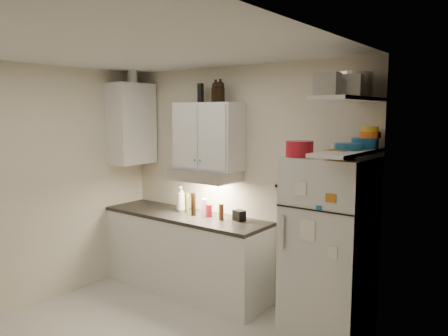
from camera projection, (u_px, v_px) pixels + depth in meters
The scene contains 35 objects.
ceiling at pixel (133, 48), 3.57m from camera, with size 3.20×3.00×0.02m, color silver.
back_wall at pixel (239, 183), 4.93m from camera, with size 3.20×0.02×2.60m, color beige.
left_wall at pixel (36, 186), 4.70m from camera, with size 0.02×3.00×2.60m, color beige.
right_wall at pixel (309, 237), 2.77m from camera, with size 0.02×3.00×2.60m, color beige.
base_cabinet at pixel (185, 254), 5.12m from camera, with size 2.10×0.60×0.88m, color white.
countertop at pixel (185, 216), 5.07m from camera, with size 2.10×0.62×0.04m, color black.
upper_cabinet at pixel (208, 136), 4.91m from camera, with size 0.80×0.33×0.75m, color white.
side_cabinet at pixel (132, 124), 5.47m from camera, with size 0.33×0.55×1.00m, color white.
range_hood at pixel (205, 175), 4.91m from camera, with size 0.76×0.46×0.12m, color silver.
fridge at pixel (329, 250), 3.96m from camera, with size 0.70×0.68×1.70m, color silver.
shelf_hi at pixel (350, 99), 3.56m from camera, with size 0.30×0.95×0.03m, color white.
shelf_lo at pixel (348, 152), 3.62m from camera, with size 0.30×0.95×0.03m, color white.
knife_strip at pixel (293, 188), 4.49m from camera, with size 0.42×0.02×0.03m, color black.
dutch_oven at pixel (300, 149), 3.84m from camera, with size 0.24×0.24×0.14m, color #A41321.
book_stack at pixel (340, 154), 3.65m from camera, with size 0.19×0.23×0.08m, color #B56816.
spice_jar at pixel (335, 151), 3.78m from camera, with size 0.07×0.07×0.11m, color silver.
stock_pot at pixel (355, 85), 3.78m from camera, with size 0.31×0.31×0.22m, color silver.
tin_a at pixel (351, 86), 3.54m from camera, with size 0.18×0.16×0.18m, color #AAAAAD.
tin_b at pixel (327, 84), 3.37m from camera, with size 0.18×0.18×0.18m, color #AAAAAD.
bowl_teal at pixel (365, 143), 3.83m from camera, with size 0.23×0.23×0.09m, color #19598B.
bowl_orange at pixel (370, 135), 3.82m from camera, with size 0.18×0.18×0.06m, color orange.
bowl_yellow at pixel (370, 129), 3.82m from camera, with size 0.14×0.14×0.05m, color yellow.
plates at pixel (348, 147), 3.67m from camera, with size 0.23×0.23×0.06m, color #19598B.
growler_a at pixel (216, 92), 4.74m from camera, with size 0.10×0.10×0.23m, color black, non-canonical shape.
growler_b at pixel (220, 92), 4.72m from camera, with size 0.10×0.10×0.23m, color black, non-canonical shape.
thermos_a at pixel (201, 93), 4.85m from camera, with size 0.07×0.07×0.21m, color black.
thermos_b at pixel (201, 94), 4.99m from camera, with size 0.07×0.07×0.20m, color black.
side_jar at pixel (132, 77), 5.34m from camera, with size 0.12×0.12×0.15m, color silver.
soap_bottle at pixel (181, 197), 5.19m from camera, with size 0.13×0.13×0.34m, color white.
pepper_mill at pixel (221, 212), 4.78m from camera, with size 0.06×0.06×0.18m, color brown.
oil_bottle at pixel (187, 202), 5.17m from camera, with size 0.04×0.04×0.23m, color #5A5F17.
vinegar_bottle at pixel (193, 204), 4.98m from camera, with size 0.06×0.06×0.27m, color black.
clear_bottle at pixel (205, 208), 4.94m from camera, with size 0.07×0.07×0.20m, color silver.
red_jar at pixel (209, 211), 4.92m from camera, with size 0.07×0.07×0.14m, color #A41321.
caddy at pixel (239, 215), 4.75m from camera, with size 0.13×0.09×0.11m, color black.
Camera 1 is at (2.81, -2.47, 2.08)m, focal length 35.00 mm.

